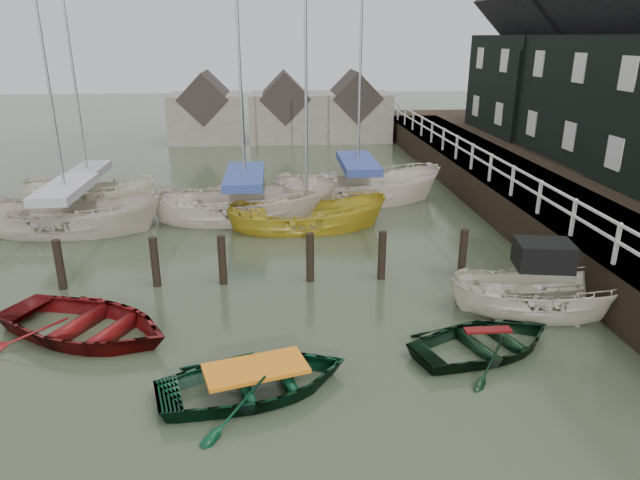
{
  "coord_description": "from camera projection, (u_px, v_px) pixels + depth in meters",
  "views": [
    {
      "loc": [
        0.32,
        -11.57,
        6.44
      ],
      "look_at": [
        1.43,
        2.45,
        1.4
      ],
      "focal_mm": 32.0,
      "sensor_mm": 36.0,
      "label": 1
    }
  ],
  "objects": [
    {
      "name": "ground",
      "position": [
        266.0,
        335.0,
        13.01
      ],
      "size": [
        120.0,
        120.0,
        0.0
      ],
      "primitive_type": "plane",
      "color": "#2B3320",
      "rests_on": "ground"
    },
    {
      "name": "pier",
      "position": [
        505.0,
        188.0,
        22.86
      ],
      "size": [
        3.04,
        32.0,
        2.7
      ],
      "color": "black",
      "rests_on": "ground"
    },
    {
      "name": "land_strip",
      "position": [
        633.0,
        202.0,
        23.5
      ],
      "size": [
        14.0,
        38.0,
        1.5
      ],
      "primitive_type": "cube",
      "color": "black",
      "rests_on": "ground"
    },
    {
      "name": "mooring_pilings",
      "position": [
        226.0,
        267.0,
        15.57
      ],
      "size": [
        13.72,
        0.22,
        1.8
      ],
      "color": "black",
      "rests_on": "ground"
    },
    {
      "name": "far_sheds",
      "position": [
        282.0,
        111.0,
        36.84
      ],
      "size": [
        14.0,
        4.08,
        4.39
      ],
      "color": "#665B51",
      "rests_on": "ground"
    },
    {
      "name": "rowboat_red",
      "position": [
        87.0,
        336.0,
        12.99
      ],
      "size": [
        5.22,
        4.65,
        0.89
      ],
      "primitive_type": "imported",
      "rotation": [
        0.0,
        0.0,
        1.12
      ],
      "color": "#5C0D0D",
      "rests_on": "ground"
    },
    {
      "name": "rowboat_green",
      "position": [
        257.0,
        392.0,
        10.95
      ],
      "size": [
        4.29,
        3.56,
        0.77
      ],
      "primitive_type": "imported",
      "rotation": [
        0.0,
        0.0,
        1.85
      ],
      "color": "black",
      "rests_on": "ground"
    },
    {
      "name": "rowboat_dkgreen",
      "position": [
        486.0,
        351.0,
        12.37
      ],
      "size": [
        4.04,
        3.42,
        0.71
      ],
      "primitive_type": "imported",
      "rotation": [
        0.0,
        0.0,
        1.9
      ],
      "color": "black",
      "rests_on": "ground"
    },
    {
      "name": "motorboat",
      "position": [
        540.0,
        310.0,
        14.02
      ],
      "size": [
        4.68,
        2.4,
        2.66
      ],
      "rotation": [
        0.0,
        0.0,
        1.4
      ],
      "color": "beige",
      "rests_on": "ground"
    },
    {
      "name": "sailboat_a",
      "position": [
        71.0,
        229.0,
        20.01
      ],
      "size": [
        6.67,
        2.89,
        10.57
      ],
      "rotation": [
        0.0,
        0.0,
        1.5
      ],
      "color": "#BFB4A3",
      "rests_on": "ground"
    },
    {
      "name": "sailboat_b",
      "position": [
        247.0,
        216.0,
        21.4
      ],
      "size": [
        7.1,
        3.06,
        11.42
      ],
      "rotation": [
        0.0,
        0.0,
        1.64
      ],
      "color": "beige",
      "rests_on": "ground"
    },
    {
      "name": "sailboat_c",
      "position": [
        307.0,
        228.0,
        20.29
      ],
      "size": [
        5.7,
        2.3,
        9.74
      ],
      "rotation": [
        0.0,
        0.0,
        1.6
      ],
      "color": "#B49921",
      "rests_on": "ground"
    },
    {
      "name": "sailboat_d",
      "position": [
        357.0,
        199.0,
        23.61
      ],
      "size": [
        7.01,
        2.88,
        13.2
      ],
      "rotation": [
        0.0,
        0.0,
        1.61
      ],
      "color": "beige",
      "rests_on": "ground"
    },
    {
      "name": "sailboat_e",
      "position": [
        92.0,
        202.0,
        23.19
      ],
      "size": [
        6.0,
        3.26,
        10.53
      ],
      "rotation": [
        0.0,
        0.0,
        1.36
      ],
      "color": "beige",
      "rests_on": "ground"
    }
  ]
}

